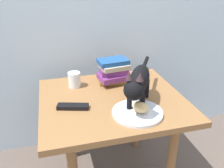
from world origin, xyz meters
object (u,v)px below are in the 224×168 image
object	(u,v)px
plate	(137,113)
side_table	(112,110)
book_stack	(114,71)
candle_jar	(74,80)
bread_roll	(140,107)
cat	(139,81)
tv_remote	(73,107)

from	to	relation	value
plate	side_table	bearing A→B (deg)	112.59
book_stack	side_table	bearing A→B (deg)	-107.53
candle_jar	plate	bearing A→B (deg)	-56.03
side_table	bread_roll	size ratio (longest dim) A/B	9.20
side_table	cat	size ratio (longest dim) A/B	1.72
plate	bread_roll	bearing A→B (deg)	-33.91
plate	book_stack	xyz separation A→B (m)	(-0.02, 0.36, 0.06)
book_stack	tv_remote	distance (m)	0.36
candle_jar	book_stack	bearing A→B (deg)	-1.06
bread_roll	cat	distance (m)	0.12
cat	bread_roll	bearing A→B (deg)	-100.48
plate	tv_remote	size ratio (longest dim) A/B	1.57
cat	book_stack	world-z (taller)	cat
side_table	tv_remote	distance (m)	0.23
cat	book_stack	size ratio (longest dim) A/B	2.32
cat	candle_jar	xyz separation A→B (m)	(-0.27, 0.30, -0.09)
side_table	cat	world-z (taller)	cat
side_table	tv_remote	size ratio (longest dim) A/B	4.90
cat	book_stack	distance (m)	0.30
plate	cat	world-z (taller)	cat
side_table	tv_remote	bearing A→B (deg)	-165.73
candle_jar	cat	bearing A→B (deg)	-47.74
book_stack	plate	bearing A→B (deg)	-87.33
plate	candle_jar	world-z (taller)	candle_jar
bread_roll	tv_remote	distance (m)	0.32
plate	book_stack	bearing A→B (deg)	92.67
cat	tv_remote	distance (m)	0.34
cat	tv_remote	size ratio (longest dim) A/B	2.84
bread_roll	tv_remote	size ratio (longest dim) A/B	0.53
cat	plate	bearing A→B (deg)	-110.04
side_table	bread_roll	distance (m)	0.23
plate	candle_jar	size ratio (longest dim) A/B	2.77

